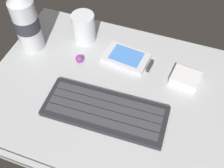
{
  "coord_description": "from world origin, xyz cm",
  "views": [
    {
      "loc": [
        13.7,
        -38.08,
        56.12
      ],
      "look_at": [
        0.0,
        0.0,
        3.0
      ],
      "focal_mm": 44.29,
      "sensor_mm": 36.0,
      "label": 1
    }
  ],
  "objects_px": {
    "handheld_device": "(129,58)",
    "trackball_mouse": "(79,59)",
    "keyboard": "(105,111)",
    "charger_block": "(186,78)",
    "water_bottle": "(26,21)",
    "juice_cup": "(84,29)"
  },
  "relations": [
    {
      "from": "trackball_mouse",
      "to": "keyboard",
      "type": "bearing_deg",
      "value": -46.49
    },
    {
      "from": "charger_block",
      "to": "trackball_mouse",
      "type": "height_order",
      "value": "charger_block"
    },
    {
      "from": "handheld_device",
      "to": "water_bottle",
      "type": "distance_m",
      "value": 0.29
    },
    {
      "from": "charger_block",
      "to": "handheld_device",
      "type": "bearing_deg",
      "value": 172.47
    },
    {
      "from": "keyboard",
      "to": "trackball_mouse",
      "type": "height_order",
      "value": "trackball_mouse"
    },
    {
      "from": "charger_block",
      "to": "water_bottle",
      "type": "bearing_deg",
      "value": -177.53
    },
    {
      "from": "juice_cup",
      "to": "trackball_mouse",
      "type": "height_order",
      "value": "juice_cup"
    },
    {
      "from": "keyboard",
      "to": "trackball_mouse",
      "type": "xyz_separation_m",
      "value": [
        -0.12,
        0.13,
        0.0
      ]
    },
    {
      "from": "juice_cup",
      "to": "trackball_mouse",
      "type": "distance_m",
      "value": 0.09
    },
    {
      "from": "handheld_device",
      "to": "trackball_mouse",
      "type": "height_order",
      "value": "trackball_mouse"
    },
    {
      "from": "juice_cup",
      "to": "charger_block",
      "type": "bearing_deg",
      "value": -10.61
    },
    {
      "from": "handheld_device",
      "to": "charger_block",
      "type": "height_order",
      "value": "charger_block"
    },
    {
      "from": "handheld_device",
      "to": "water_bottle",
      "type": "height_order",
      "value": "water_bottle"
    },
    {
      "from": "keyboard",
      "to": "water_bottle",
      "type": "height_order",
      "value": "water_bottle"
    },
    {
      "from": "juice_cup",
      "to": "water_bottle",
      "type": "bearing_deg",
      "value": -149.22
    },
    {
      "from": "keyboard",
      "to": "trackball_mouse",
      "type": "relative_size",
      "value": 13.34
    },
    {
      "from": "water_bottle",
      "to": "trackball_mouse",
      "type": "xyz_separation_m",
      "value": [
        0.15,
        -0.01,
        -0.08
      ]
    },
    {
      "from": "charger_block",
      "to": "trackball_mouse",
      "type": "distance_m",
      "value": 0.28
    },
    {
      "from": "juice_cup",
      "to": "trackball_mouse",
      "type": "relative_size",
      "value": 3.86
    },
    {
      "from": "keyboard",
      "to": "water_bottle",
      "type": "xyz_separation_m",
      "value": [
        -0.27,
        0.14,
        0.08
      ]
    },
    {
      "from": "water_bottle",
      "to": "trackball_mouse",
      "type": "height_order",
      "value": "water_bottle"
    },
    {
      "from": "juice_cup",
      "to": "water_bottle",
      "type": "relative_size",
      "value": 0.41
    }
  ]
}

